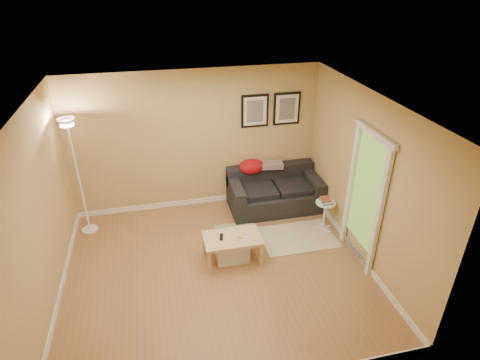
# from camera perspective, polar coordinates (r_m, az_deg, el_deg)

# --- Properties ---
(floor) EXTENTS (4.50, 4.50, 0.00)m
(floor) POSITION_cam_1_polar(r_m,az_deg,el_deg) (6.20, -3.29, -12.84)
(floor) COLOR #9A6542
(floor) RESTS_ON ground
(ceiling) EXTENTS (4.50, 4.50, 0.00)m
(ceiling) POSITION_cam_1_polar(r_m,az_deg,el_deg) (4.89, -4.15, 10.70)
(ceiling) COLOR white
(ceiling) RESTS_ON wall_back
(wall_back) EXTENTS (4.50, 0.00, 4.50)m
(wall_back) POSITION_cam_1_polar(r_m,az_deg,el_deg) (7.20, -6.34, 5.55)
(wall_back) COLOR tan
(wall_back) RESTS_ON ground
(wall_front) EXTENTS (4.50, 0.00, 4.50)m
(wall_front) POSITION_cam_1_polar(r_m,az_deg,el_deg) (3.88, 1.52, -17.49)
(wall_front) COLOR tan
(wall_front) RESTS_ON ground
(wall_left) EXTENTS (0.00, 4.00, 4.00)m
(wall_left) POSITION_cam_1_polar(r_m,az_deg,el_deg) (5.60, -27.07, -4.85)
(wall_left) COLOR tan
(wall_left) RESTS_ON ground
(wall_right) EXTENTS (0.00, 4.00, 4.00)m
(wall_right) POSITION_cam_1_polar(r_m,az_deg,el_deg) (6.13, 17.52, 0.04)
(wall_right) COLOR tan
(wall_right) RESTS_ON ground
(baseboard_back) EXTENTS (4.50, 0.02, 0.10)m
(baseboard_back) POSITION_cam_1_polar(r_m,az_deg,el_deg) (7.76, -5.85, -3.00)
(baseboard_back) COLOR white
(baseboard_back) RESTS_ON ground
(baseboard_left) EXTENTS (0.02, 4.00, 0.10)m
(baseboard_left) POSITION_cam_1_polar(r_m,az_deg,el_deg) (6.32, -24.44, -14.40)
(baseboard_left) COLOR white
(baseboard_left) RESTS_ON ground
(baseboard_right) EXTENTS (0.02, 4.00, 0.10)m
(baseboard_right) POSITION_cam_1_polar(r_m,az_deg,el_deg) (6.79, 15.91, -9.28)
(baseboard_right) COLOR white
(baseboard_right) RESTS_ON ground
(sofa) EXTENTS (1.70, 0.90, 0.75)m
(sofa) POSITION_cam_1_polar(r_m,az_deg,el_deg) (7.46, 5.06, -1.45)
(sofa) COLOR black
(sofa) RESTS_ON ground
(red_throw) EXTENTS (0.48, 0.36, 0.28)m
(red_throw) POSITION_cam_1_polar(r_m,az_deg,el_deg) (7.42, 1.70, 1.93)
(red_throw) COLOR #B1101D
(red_throw) RESTS_ON sofa
(plaid_throw) EXTENTS (0.45, 0.32, 0.10)m
(plaid_throw) POSITION_cam_1_polar(r_m,az_deg,el_deg) (7.50, 4.54, 2.24)
(plaid_throw) COLOR tan
(plaid_throw) RESTS_ON sofa
(framed_print_left) EXTENTS (0.50, 0.04, 0.60)m
(framed_print_left) POSITION_cam_1_polar(r_m,az_deg,el_deg) (7.19, 2.16, 9.93)
(framed_print_left) COLOR black
(framed_print_left) RESTS_ON wall_back
(framed_print_right) EXTENTS (0.50, 0.04, 0.60)m
(framed_print_right) POSITION_cam_1_polar(r_m,az_deg,el_deg) (7.36, 6.75, 10.20)
(framed_print_right) COLOR black
(framed_print_right) RESTS_ON wall_back
(area_rug) EXTENTS (1.25, 0.85, 0.01)m
(area_rug) POSITION_cam_1_polar(r_m,az_deg,el_deg) (6.90, 8.33, -8.13)
(area_rug) COLOR beige
(area_rug) RESTS_ON ground
(green_runner) EXTENTS (0.70, 0.50, 0.01)m
(green_runner) POSITION_cam_1_polar(r_m,az_deg,el_deg) (6.96, -0.56, -7.39)
(green_runner) COLOR #668C4C
(green_runner) RESTS_ON ground
(coffee_table) EXTENTS (1.00, 0.78, 0.44)m
(coffee_table) POSITION_cam_1_polar(r_m,az_deg,el_deg) (6.24, -1.10, -9.86)
(coffee_table) COLOR #D8C284
(coffee_table) RESTS_ON ground
(remote_control) EXTENTS (0.08, 0.17, 0.02)m
(remote_control) POSITION_cam_1_polar(r_m,az_deg,el_deg) (6.10, -2.71, -8.19)
(remote_control) COLOR black
(remote_control) RESTS_ON coffee_table
(tape_roll) EXTENTS (0.07, 0.07, 0.03)m
(tape_roll) POSITION_cam_1_polar(r_m,az_deg,el_deg) (6.08, 0.02, -8.23)
(tape_roll) COLOR yellow
(tape_roll) RESTS_ON coffee_table
(storage_bin) EXTENTS (0.52, 0.38, 0.32)m
(storage_bin) POSITION_cam_1_polar(r_m,az_deg,el_deg) (6.30, -1.19, -10.09)
(storage_bin) COLOR white
(storage_bin) RESTS_ON ground
(side_table) EXTENTS (0.34, 0.34, 0.52)m
(side_table) POSITION_cam_1_polar(r_m,az_deg,el_deg) (7.07, 12.04, -4.97)
(side_table) COLOR white
(side_table) RESTS_ON ground
(book_stack) EXTENTS (0.23, 0.26, 0.07)m
(book_stack) POSITION_cam_1_polar(r_m,az_deg,el_deg) (6.92, 12.31, -2.87)
(book_stack) COLOR teal
(book_stack) RESTS_ON side_table
(floor_lamp) EXTENTS (0.27, 0.27, 2.07)m
(floor_lamp) POSITION_cam_1_polar(r_m,az_deg,el_deg) (6.99, -22.15, -0.18)
(floor_lamp) COLOR white
(floor_lamp) RESTS_ON ground
(doorway) EXTENTS (0.12, 1.01, 2.13)m
(doorway) POSITION_cam_1_polar(r_m,az_deg,el_deg) (6.13, 17.40, -2.92)
(doorway) COLOR white
(doorway) RESTS_ON ground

